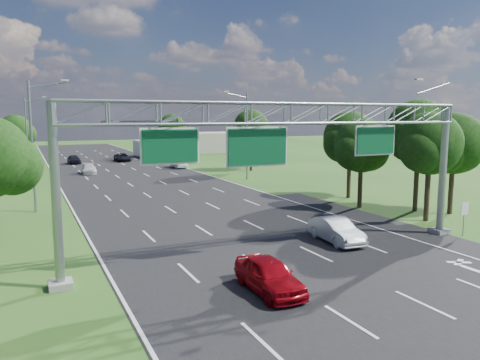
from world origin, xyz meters
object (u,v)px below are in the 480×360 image
regulatory_sign (465,212)px  traffic_signal (156,130)px  sign_gantry (289,125)px  box_truck (145,149)px  silver_sedan (336,230)px  red_coupe (269,275)px

regulatory_sign → traffic_signal: 54.37m
sign_gantry → box_truck: size_ratio=2.94×
traffic_signal → box_truck: 10.89m
traffic_signal → silver_sedan: bearing=-93.5°
red_coupe → silver_sedan: size_ratio=0.99×
box_truck → silver_sedan: bearing=-99.5°
red_coupe → traffic_signal: bearing=80.7°
regulatory_sign → traffic_signal: traffic_signal is taller
regulatory_sign → silver_sedan: size_ratio=0.48×
sign_gantry → traffic_signal: bearing=82.3°
regulatory_sign → traffic_signal: (-4.92, 54.02, 3.66)m
regulatory_sign → traffic_signal: size_ratio=0.17×
sign_gantry → silver_sedan: sign_gantry is taller
sign_gantry → red_coupe: (-3.37, -4.18, -6.16)m
sign_gantry → regulatory_sign: (12.07, -1.02, -5.38)m
red_coupe → box_truck: size_ratio=0.53×
sign_gantry → box_truck: sign_gantry is taller
red_coupe → sign_gantry: bearing=52.2°
regulatory_sign → box_truck: 64.39m
regulatory_sign → red_coupe: regulatory_sign is taller
silver_sedan → box_truck: size_ratio=0.54×
sign_gantry → regulatory_sign: size_ratio=11.19×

